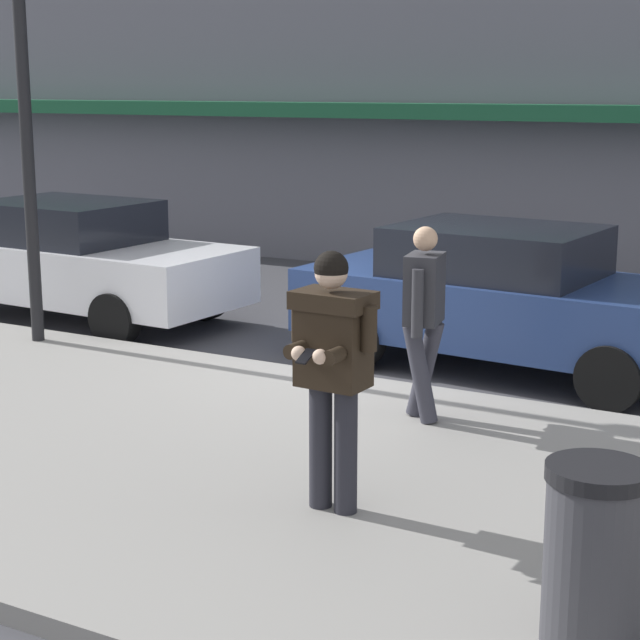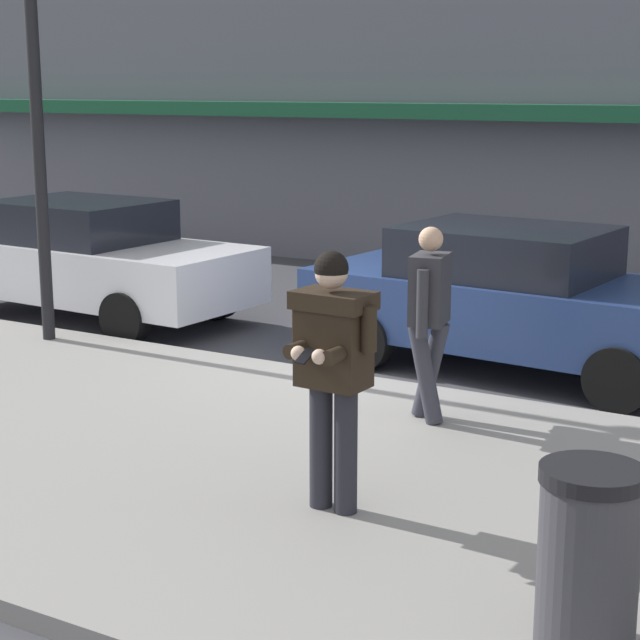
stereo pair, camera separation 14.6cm
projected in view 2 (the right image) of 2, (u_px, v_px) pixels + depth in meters
The scene contains 9 objects.
ground_plane at pixel (351, 380), 11.10m from camera, with size 80.00×80.00×0.00m, color #3D3D42.
sidewalk at pixel (287, 476), 8.19m from camera, with size 32.00×5.30×0.14m, color gray.
curb_paint_line at pixel (442, 393), 10.65m from camera, with size 28.00×0.12×0.01m, color silver.
parked_sedan_near at pixel (88, 259), 13.90m from camera, with size 4.58×2.08×1.54m.
parked_sedan_mid at pixel (516, 298), 11.33m from camera, with size 4.62×2.18×1.54m.
man_texting_on_phone at pixel (333, 353), 7.13m from camera, with size 0.65×0.59×1.81m.
pedestrian_with_bag at pixel (430, 311), 9.16m from camera, with size 0.38×0.72×1.70m.
street_lamp_post at pixel (34, 72), 11.67m from camera, with size 0.36×0.36×4.88m.
trash_bin at pixel (588, 557), 5.48m from camera, with size 0.55×0.55×0.98m.
Camera 2 is at (5.14, -9.39, 3.00)m, focal length 60.00 mm.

